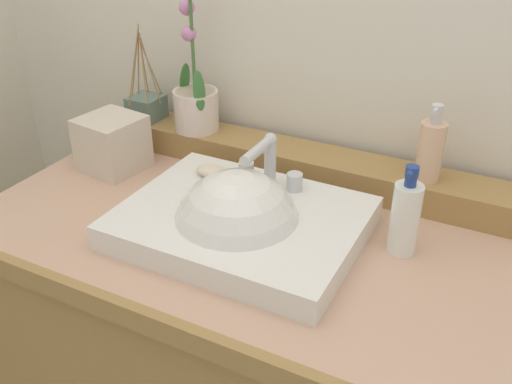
% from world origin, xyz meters
% --- Properties ---
extents(vanity_cabinet, '(1.15, 0.62, 0.86)m').
position_xyz_m(vanity_cabinet, '(0.00, -0.00, 0.43)').
color(vanity_cabinet, '#A17B45').
rests_on(vanity_cabinet, ground).
extents(back_ledge, '(1.08, 0.11, 0.07)m').
position_xyz_m(back_ledge, '(0.00, 0.24, 0.89)').
color(back_ledge, '#A17B45').
rests_on(back_ledge, vanity_cabinet).
extents(sink_basin, '(0.45, 0.35, 0.27)m').
position_xyz_m(sink_basin, '(-0.03, -0.05, 0.88)').
color(sink_basin, white).
rests_on(sink_basin, vanity_cabinet).
extents(soap_bar, '(0.07, 0.04, 0.02)m').
position_xyz_m(soap_bar, '(-0.15, 0.06, 0.92)').
color(soap_bar, beige).
rests_on(soap_bar, sink_basin).
extents(potted_plant, '(0.11, 0.11, 0.35)m').
position_xyz_m(potted_plant, '(-0.30, 0.23, 1.00)').
color(potted_plant, silver).
rests_on(potted_plant, back_ledge).
extents(soap_dispenser, '(0.05, 0.05, 0.16)m').
position_xyz_m(soap_dispenser, '(0.26, 0.23, 0.99)').
color(soap_dispenser, beige).
rests_on(soap_dispenser, back_ledge).
extents(reed_diffuser, '(0.08, 0.09, 0.24)m').
position_xyz_m(reed_diffuser, '(-0.45, 0.23, 0.96)').
color(reed_diffuser, slate).
rests_on(reed_diffuser, back_ledge).
extents(lotion_bottle, '(0.05, 0.05, 0.17)m').
position_xyz_m(lotion_bottle, '(0.26, 0.05, 0.93)').
color(lotion_bottle, white).
rests_on(lotion_bottle, vanity_cabinet).
extents(tissue_box, '(0.15, 0.15, 0.13)m').
position_xyz_m(tissue_box, '(-0.43, 0.07, 0.92)').
color(tissue_box, beige).
rests_on(tissue_box, vanity_cabinet).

